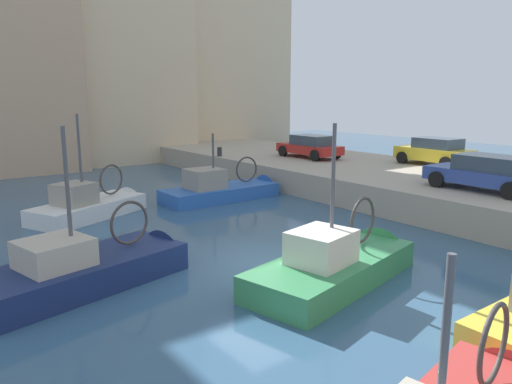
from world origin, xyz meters
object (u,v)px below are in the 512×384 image
at_px(parked_car_blue, 487,173).
at_px(parked_car_yellow, 435,151).
at_px(fishing_boat_white, 96,212).
at_px(fishing_boat_green, 341,274).
at_px(parked_car_red, 310,146).
at_px(fishing_boat_blue, 227,195).
at_px(mooring_bollard_north, 220,152).
at_px(fishing_boat_navy, 97,278).

height_order(parked_car_blue, parked_car_yellow, parked_car_yellow).
distance_m(fishing_boat_white, parked_car_yellow, 17.14).
bearing_deg(fishing_boat_green, parked_car_yellow, 25.00).
xyz_separation_m(fishing_boat_white, parked_car_red, (13.29, 1.66, 1.75)).
distance_m(fishing_boat_blue, parked_car_yellow, 11.27).
bearing_deg(mooring_bollard_north, fishing_boat_white, -150.09).
relative_size(fishing_boat_blue, mooring_bollard_north, 11.60).
height_order(fishing_boat_blue, fishing_boat_white, fishing_boat_white).
bearing_deg(parked_car_yellow, fishing_boat_white, 164.55).
bearing_deg(parked_car_red, fishing_boat_navy, -150.39).
distance_m(fishing_boat_blue, fishing_boat_navy, 10.95).
height_order(fishing_boat_blue, parked_car_red, fishing_boat_blue).
xyz_separation_m(fishing_boat_white, parked_car_blue, (11.82, -9.87, 1.77)).
distance_m(fishing_boat_blue, parked_car_blue, 11.20).
height_order(fishing_boat_green, parked_car_yellow, fishing_boat_green).
bearing_deg(mooring_bollard_north, fishing_boat_green, -111.61).
xyz_separation_m(parked_car_red, mooring_bollard_north, (-3.92, 3.73, -0.41)).
xyz_separation_m(fishing_boat_blue, fishing_boat_white, (-6.11, 0.39, -0.01)).
bearing_deg(fishing_boat_blue, fishing_boat_navy, -141.10).
xyz_separation_m(fishing_boat_blue, parked_car_yellow, (10.32, -4.15, 1.79)).
bearing_deg(fishing_boat_white, fishing_boat_green, -74.80).
bearing_deg(parked_car_blue, fishing_boat_green, -173.79).
bearing_deg(parked_car_yellow, parked_car_blue, -130.88).
relative_size(fishing_boat_white, parked_car_yellow, 1.46).
bearing_deg(fishing_boat_navy, fishing_boat_green, -33.70).
distance_m(fishing_boat_navy, mooring_bollard_north, 17.34).
height_order(fishing_boat_green, parked_car_blue, fishing_boat_green).
relative_size(fishing_boat_blue, fishing_boat_white, 1.11).
xyz_separation_m(fishing_boat_blue, fishing_boat_navy, (-8.52, -6.88, -0.04)).
bearing_deg(fishing_boat_green, fishing_boat_white, 105.20).
relative_size(fishing_boat_white, parked_car_blue, 1.31).
xyz_separation_m(fishing_boat_navy, parked_car_red, (15.70, 8.92, 1.78)).
distance_m(fishing_boat_white, fishing_boat_navy, 7.65).
bearing_deg(parked_car_blue, parked_car_yellow, 49.12).
bearing_deg(fishing_boat_navy, parked_car_blue, -10.36).
bearing_deg(fishing_boat_white, fishing_boat_navy, -108.34).
relative_size(parked_car_blue, mooring_bollard_north, 7.92).
xyz_separation_m(fishing_boat_white, parked_car_yellow, (16.43, -4.54, 1.80)).
height_order(parked_car_blue, mooring_bollard_north, parked_car_blue).
bearing_deg(fishing_boat_blue, parked_car_red, 15.90).
bearing_deg(fishing_boat_blue, parked_car_yellow, -21.93).
bearing_deg(fishing_boat_navy, mooring_bollard_north, 47.05).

